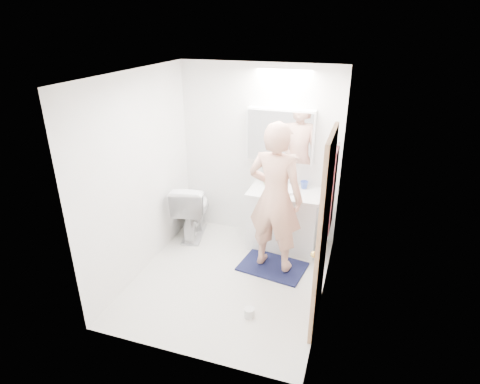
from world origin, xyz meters
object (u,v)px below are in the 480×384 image
at_px(toilet, 192,209).
at_px(person, 275,198).
at_px(vanity_cabinet, 284,220).
at_px(toothbrush_cup, 304,185).
at_px(medicine_cabinet, 280,135).
at_px(soap_bottle_b, 275,178).
at_px(toilet_paper_roll, 249,313).
at_px(soap_bottle_a, 267,176).

xyz_separation_m(toilet, person, (1.30, -0.46, 0.56)).
distance_m(vanity_cabinet, toothbrush_cup, 0.55).
xyz_separation_m(vanity_cabinet, medicine_cabinet, (-0.14, 0.21, 1.11)).
distance_m(soap_bottle_b, toilet_paper_roll, 1.92).
bearing_deg(soap_bottle_a, toothbrush_cup, 1.12).
distance_m(vanity_cabinet, toilet, 1.31).
height_order(vanity_cabinet, toothbrush_cup, toothbrush_cup).
bearing_deg(medicine_cabinet, person, -80.02).
xyz_separation_m(person, toilet_paper_roll, (-0.02, -0.95, -0.92)).
xyz_separation_m(person, toothbrush_cup, (0.22, 0.73, -0.10)).
relative_size(toilet, toothbrush_cup, 7.56).
xyz_separation_m(soap_bottle_a, soap_bottle_b, (0.11, 0.03, -0.03)).
bearing_deg(toilet_paper_roll, soap_bottle_b, 95.41).
bearing_deg(soap_bottle_a, soap_bottle_b, 15.74).
xyz_separation_m(toilet, toothbrush_cup, (1.52, 0.28, 0.46)).
bearing_deg(soap_bottle_a, toilet_paper_roll, -80.92).
distance_m(soap_bottle_a, toilet_paper_roll, 1.92).
relative_size(vanity_cabinet, soap_bottle_b, 5.09).
bearing_deg(toilet, vanity_cabinet, 173.29).
height_order(person, toilet_paper_roll, person).
xyz_separation_m(soap_bottle_a, toothbrush_cup, (0.51, 0.01, -0.07)).
distance_m(soap_bottle_b, toothbrush_cup, 0.41).
bearing_deg(soap_bottle_b, toilet, -165.20).
bearing_deg(medicine_cabinet, toilet_paper_roll, -86.11).
bearing_deg(soap_bottle_b, person, -76.46).
bearing_deg(vanity_cabinet, soap_bottle_a, 152.85).
height_order(medicine_cabinet, toothbrush_cup, medicine_cabinet).
height_order(toilet, toilet_paper_roll, toilet).
bearing_deg(toilet_paper_roll, vanity_cabinet, 89.08).
bearing_deg(soap_bottle_b, vanity_cabinet, -44.06).
bearing_deg(soap_bottle_a, medicine_cabinet, 21.80).
distance_m(vanity_cabinet, toilet_paper_roll, 1.56).
xyz_separation_m(soap_bottle_b, toilet_paper_roll, (0.16, -1.71, -0.86)).
distance_m(medicine_cabinet, toothbrush_cup, 0.73).
relative_size(toilet, soap_bottle_b, 4.64).
bearing_deg(vanity_cabinet, toilet_paper_roll, -90.92).
xyz_separation_m(medicine_cabinet, soap_bottle_b, (-0.04, -0.03, -0.59)).
xyz_separation_m(toilet, toilet_paper_roll, (1.28, -1.41, -0.36)).
bearing_deg(soap_bottle_b, medicine_cabinet, 34.54).
bearing_deg(toilet_paper_roll, toothbrush_cup, 81.83).
bearing_deg(soap_bottle_b, toilet_paper_roll, -84.59).
bearing_deg(vanity_cabinet, toilet, -174.95).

